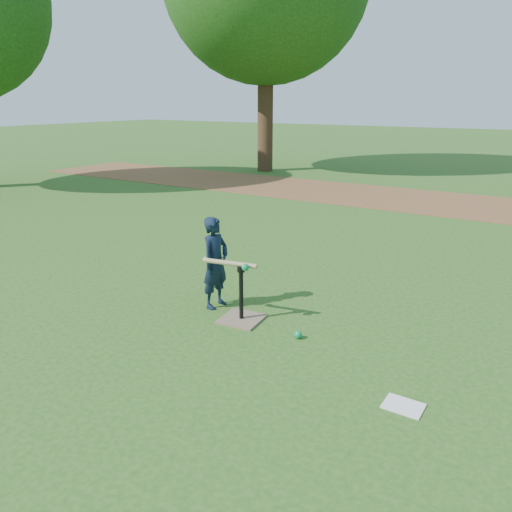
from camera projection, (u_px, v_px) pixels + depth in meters
The scene contains 7 objects.
ground at pixel (265, 314), 5.57m from camera, with size 80.00×80.00×0.00m, color #285116.
dirt_strip at pixel (430, 202), 11.64m from camera, with size 24.00×3.00×0.01m, color brown.
child at pixel (215, 263), 5.64m from camera, with size 0.39×0.25×1.06m, color black.
wiffle_ball_ground at pixel (298, 335), 5.00m from camera, with size 0.08×0.08×0.08m, color #0C8D4C.
clipboard at pixel (403, 406), 3.90m from camera, with size 0.30×0.23×0.01m, color white.
batting_tee at pixel (241, 311), 5.39m from camera, with size 0.47×0.47×0.61m.
swing_action at pixel (231, 264), 5.27m from camera, with size 0.63×0.17×0.08m.
Camera 1 is at (2.63, -4.40, 2.30)m, focal length 35.00 mm.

